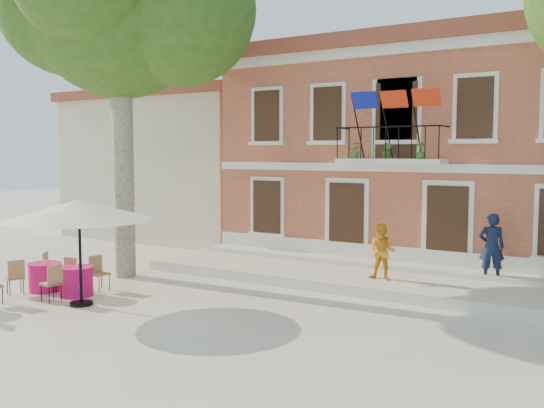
{
  "coord_description": "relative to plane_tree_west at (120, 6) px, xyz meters",
  "views": [
    {
      "loc": [
        8.53,
        -11.53,
        3.76
      ],
      "look_at": [
        -0.86,
        3.5,
        2.25
      ],
      "focal_mm": 40.0,
      "sensor_mm": 36.0,
      "label": 1
    }
  ],
  "objects": [
    {
      "name": "ground",
      "position": [
        4.9,
        -1.54,
        -8.06
      ],
      "size": [
        90.0,
        90.0,
        0.0
      ],
      "primitive_type": "plane",
      "color": "beige",
      "rests_on": "ground"
    },
    {
      "name": "main_building",
      "position": [
        6.9,
        8.45,
        -4.28
      ],
      "size": [
        13.5,
        9.59,
        7.5
      ],
      "color": "#BE6744",
      "rests_on": "ground"
    },
    {
      "name": "neighbor_west",
      "position": [
        -4.6,
        9.46,
        -4.85
      ],
      "size": [
        9.4,
        9.4,
        6.4
      ],
      "color": "beige",
      "rests_on": "ground"
    },
    {
      "name": "terrace",
      "position": [
        6.9,
        2.86,
        -7.91
      ],
      "size": [
        14.0,
        3.4,
        0.3
      ],
      "primitive_type": "cube",
      "color": "silver",
      "rests_on": "ground"
    },
    {
      "name": "plane_tree_west",
      "position": [
        0.0,
        0.0,
        0.0
      ],
      "size": [
        5.56,
        5.56,
        10.91
      ],
      "color": "#A59E84",
      "rests_on": "ground"
    },
    {
      "name": "patio_umbrella",
      "position": [
        1.65,
        -3.1,
        -5.71
      ],
      "size": [
        3.53,
        3.53,
        2.62
      ],
      "color": "black",
      "rests_on": "ground"
    },
    {
      "name": "pedestrian_navy",
      "position": [
        9.89,
        3.83,
        -6.85
      ],
      "size": [
        0.77,
        0.62,
        1.83
      ],
      "primitive_type": "imported",
      "rotation": [
        0.0,
        0.0,
        3.45
      ],
      "color": "#111A38",
      "rests_on": "terrace"
    },
    {
      "name": "pedestrian_orange",
      "position": [
        7.35,
        2.31,
        -6.99
      ],
      "size": [
        0.77,
        0.61,
        1.54
      ],
      "primitive_type": "imported",
      "rotation": [
        0.0,
        0.0,
        0.04
      ],
      "color": "orange",
      "rests_on": "terrace"
    },
    {
      "name": "cafe_table_0",
      "position": [
        -0.4,
        -2.59,
        -7.63
      ],
      "size": [
        1.71,
        1.86,
        0.95
      ],
      "color": "#C61266",
      "rests_on": "ground"
    },
    {
      "name": "cafe_table_3",
      "position": [
        0.76,
        -2.49,
        -7.64
      ],
      "size": [
        0.9,
        1.95,
        0.95
      ],
      "color": "#C61266",
      "rests_on": "ground"
    }
  ]
}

